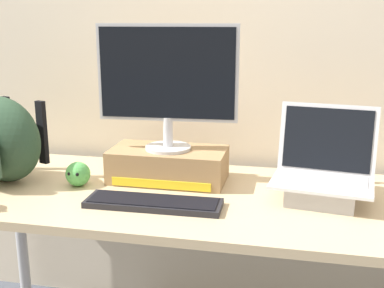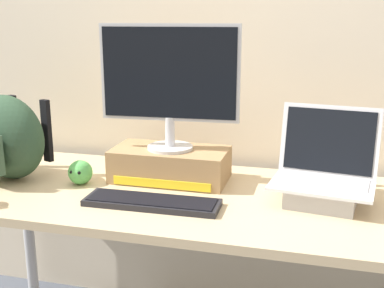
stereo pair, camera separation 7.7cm
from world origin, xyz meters
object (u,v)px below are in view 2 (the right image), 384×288
at_px(open_laptop, 323,184).
at_px(messenger_backpack, 7,137).
at_px(desktop_monitor, 169,81).
at_px(toner_box_yellow, 170,164).
at_px(external_keyboard, 152,202).
at_px(plush_toy, 80,172).

height_order(open_laptop, messenger_backpack, messenger_backpack).
bearing_deg(desktop_monitor, toner_box_yellow, 91.30).
relative_size(desktop_monitor, external_keyboard, 1.14).
bearing_deg(toner_box_yellow, messenger_backpack, -167.29).
bearing_deg(plush_toy, open_laptop, 2.61).
xyz_separation_m(toner_box_yellow, desktop_monitor, (0.00, -0.00, 0.32)).
height_order(desktop_monitor, messenger_backpack, desktop_monitor).
bearing_deg(toner_box_yellow, external_keyboard, -85.93).
bearing_deg(toner_box_yellow, desktop_monitor, -85.14).
xyz_separation_m(messenger_backpack, plush_toy, (0.30, 0.00, -0.11)).
distance_m(open_laptop, plush_toy, 0.87).
bearing_deg(plush_toy, desktop_monitor, 23.08).
relative_size(desktop_monitor, messenger_backpack, 1.28).
bearing_deg(open_laptop, desktop_monitor, 178.55).
height_order(desktop_monitor, external_keyboard, desktop_monitor).
height_order(external_keyboard, plush_toy, plush_toy).
distance_m(external_keyboard, messenger_backpack, 0.66).
bearing_deg(external_keyboard, desktop_monitor, 92.91).
bearing_deg(plush_toy, external_keyboard, -22.39).
distance_m(external_keyboard, plush_toy, 0.36).
height_order(toner_box_yellow, external_keyboard, toner_box_yellow).
bearing_deg(messenger_backpack, open_laptop, 21.03).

